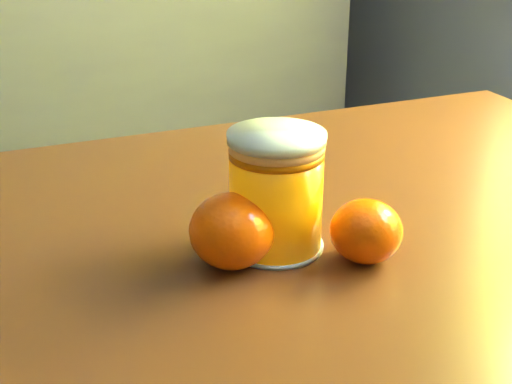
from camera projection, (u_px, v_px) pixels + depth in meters
table at (304, 313)px, 0.69m from camera, size 1.02×0.79×0.69m
juice_glass at (276, 192)px, 0.61m from camera, size 0.08×0.08×0.10m
orange_front at (232, 231)px, 0.59m from camera, size 0.08×0.08×0.06m
orange_back at (366, 231)px, 0.60m from camera, size 0.08×0.08×0.05m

